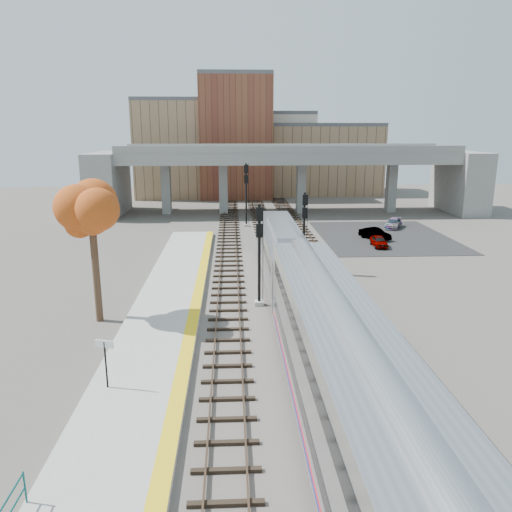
{
  "coord_description": "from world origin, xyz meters",
  "views": [
    {
      "loc": [
        -2.91,
        -25.5,
        11.65
      ],
      "look_at": [
        -1.13,
        10.22,
        2.5
      ],
      "focal_mm": 35.0,
      "sensor_mm": 36.0,
      "label": 1
    }
  ],
  "objects_px": {
    "car_a": "(379,241)",
    "signal_mast_near": "(259,257)",
    "signal_mast_mid": "(304,235)",
    "coach": "(346,391)",
    "car_c": "(393,223)",
    "signal_mast_far": "(246,195)",
    "locomotive": "(281,251)",
    "tree": "(91,215)",
    "car_b": "(375,234)"
  },
  "relations": [
    {
      "from": "signal_mast_far",
      "to": "locomotive",
      "type": "bearing_deg",
      "value": -84.56
    },
    {
      "from": "locomotive",
      "to": "coach",
      "type": "distance_m",
      "value": 22.61
    },
    {
      "from": "signal_mast_mid",
      "to": "car_a",
      "type": "relative_size",
      "value": 2.04
    },
    {
      "from": "tree",
      "to": "car_c",
      "type": "relative_size",
      "value": 2.33
    },
    {
      "from": "tree",
      "to": "locomotive",
      "type": "bearing_deg",
      "value": 34.45
    },
    {
      "from": "signal_mast_mid",
      "to": "signal_mast_far",
      "type": "xyz_separation_m",
      "value": [
        -4.1,
        20.44,
        0.65
      ]
    },
    {
      "from": "tree",
      "to": "car_b",
      "type": "relative_size",
      "value": 2.42
    },
    {
      "from": "signal_mast_near",
      "to": "signal_mast_mid",
      "type": "relative_size",
      "value": 1.03
    },
    {
      "from": "tree",
      "to": "signal_mast_far",
      "type": "bearing_deg",
      "value": 71.61
    },
    {
      "from": "locomotive",
      "to": "signal_mast_near",
      "type": "height_order",
      "value": "signal_mast_near"
    },
    {
      "from": "car_a",
      "to": "car_b",
      "type": "height_order",
      "value": "car_b"
    },
    {
      "from": "car_a",
      "to": "signal_mast_near",
      "type": "bearing_deg",
      "value": -125.53
    },
    {
      "from": "car_c",
      "to": "coach",
      "type": "bearing_deg",
      "value": -80.83
    },
    {
      "from": "signal_mast_near",
      "to": "car_b",
      "type": "height_order",
      "value": "signal_mast_near"
    },
    {
      "from": "car_a",
      "to": "car_c",
      "type": "bearing_deg",
      "value": 67.35
    },
    {
      "from": "coach",
      "to": "signal_mast_near",
      "type": "height_order",
      "value": "signal_mast_near"
    },
    {
      "from": "coach",
      "to": "signal_mast_far",
      "type": "distance_m",
      "value": 44.7
    },
    {
      "from": "car_a",
      "to": "car_c",
      "type": "distance_m",
      "value": 10.64
    },
    {
      "from": "signal_mast_mid",
      "to": "signal_mast_far",
      "type": "relative_size",
      "value": 0.88
    },
    {
      "from": "locomotive",
      "to": "signal_mast_mid",
      "type": "relative_size",
      "value": 2.84
    },
    {
      "from": "signal_mast_far",
      "to": "car_b",
      "type": "distance_m",
      "value": 16.2
    },
    {
      "from": "signal_mast_mid",
      "to": "coach",
      "type": "bearing_deg",
      "value": -94.72
    },
    {
      "from": "signal_mast_near",
      "to": "signal_mast_mid",
      "type": "distance_m",
      "value": 8.74
    },
    {
      "from": "signal_mast_mid",
      "to": "locomotive",
      "type": "bearing_deg",
      "value": -141.38
    },
    {
      "from": "signal_mast_near",
      "to": "car_c",
      "type": "height_order",
      "value": "signal_mast_near"
    },
    {
      "from": "signal_mast_far",
      "to": "car_a",
      "type": "height_order",
      "value": "signal_mast_far"
    },
    {
      "from": "locomotive",
      "to": "signal_mast_mid",
      "type": "distance_m",
      "value": 2.74
    },
    {
      "from": "locomotive",
      "to": "tree",
      "type": "height_order",
      "value": "tree"
    },
    {
      "from": "tree",
      "to": "car_c",
      "type": "bearing_deg",
      "value": 45.73
    },
    {
      "from": "locomotive",
      "to": "car_b",
      "type": "height_order",
      "value": "locomotive"
    },
    {
      "from": "signal_mast_near",
      "to": "car_c",
      "type": "bearing_deg",
      "value": 56.07
    },
    {
      "from": "signal_mast_near",
      "to": "tree",
      "type": "bearing_deg",
      "value": -167.43
    },
    {
      "from": "locomotive",
      "to": "tree",
      "type": "distance_m",
      "value": 15.45
    },
    {
      "from": "coach",
      "to": "car_b",
      "type": "xyz_separation_m",
      "value": [
        11.54,
        36.53,
        -2.14
      ]
    },
    {
      "from": "signal_mast_far",
      "to": "coach",
      "type": "bearing_deg",
      "value": -87.31
    },
    {
      "from": "tree",
      "to": "car_b",
      "type": "distance_m",
      "value": 33.13
    },
    {
      "from": "coach",
      "to": "signal_mast_mid",
      "type": "distance_m",
      "value": 24.29
    },
    {
      "from": "tree",
      "to": "signal_mast_near",
      "type": "bearing_deg",
      "value": 12.57
    },
    {
      "from": "signal_mast_near",
      "to": "car_a",
      "type": "relative_size",
      "value": 2.1
    },
    {
      "from": "locomotive",
      "to": "car_b",
      "type": "relative_size",
      "value": 5.12
    },
    {
      "from": "signal_mast_far",
      "to": "car_a",
      "type": "bearing_deg",
      "value": -41.52
    },
    {
      "from": "car_a",
      "to": "car_c",
      "type": "relative_size",
      "value": 0.85
    },
    {
      "from": "signal_mast_mid",
      "to": "tree",
      "type": "distance_m",
      "value": 17.7
    },
    {
      "from": "signal_mast_mid",
      "to": "car_c",
      "type": "bearing_deg",
      "value": 53.8
    },
    {
      "from": "signal_mast_far",
      "to": "signal_mast_mid",
      "type": "bearing_deg",
      "value": -78.66
    },
    {
      "from": "signal_mast_mid",
      "to": "car_b",
      "type": "height_order",
      "value": "signal_mast_mid"
    },
    {
      "from": "locomotive",
      "to": "signal_mast_mid",
      "type": "height_order",
      "value": "signal_mast_mid"
    },
    {
      "from": "signal_mast_near",
      "to": "car_a",
      "type": "distance_m",
      "value": 21.3
    },
    {
      "from": "coach",
      "to": "signal_mast_near",
      "type": "distance_m",
      "value": 16.63
    },
    {
      "from": "car_b",
      "to": "locomotive",
      "type": "bearing_deg",
      "value": -160.88
    }
  ]
}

